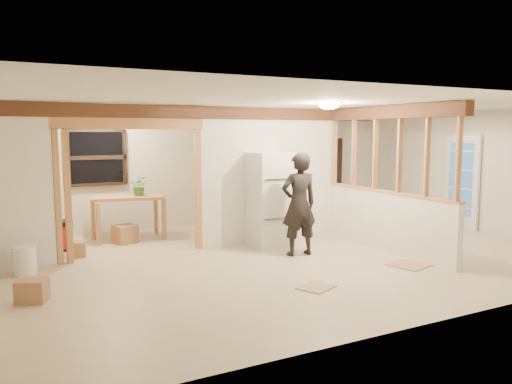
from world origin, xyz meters
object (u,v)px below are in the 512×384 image
bookshelf (322,178)px  work_table (129,218)px  refrigerator (270,199)px  woman (299,204)px  shop_vac (62,235)px

bookshelf → work_table: bearing=-174.0°
refrigerator → woman: woman is taller
woman → shop_vac: bearing=-26.9°
bookshelf → woman: bearing=-130.3°
woman → shop_vac: 4.14m
bookshelf → shop_vac: bearing=-171.7°
woman → bookshelf: (2.59, 3.05, 0.09)m
shop_vac → woman: bearing=-32.0°
shop_vac → bookshelf: size_ratio=0.28×
work_table → shop_vac: size_ratio=2.51×
woman → work_table: bearing=-43.6°
refrigerator → bookshelf: (2.67, 2.22, 0.11)m
refrigerator → shop_vac: bearing=158.5°
work_table → bookshelf: (4.82, 0.51, 0.53)m
woman → shop_vac: woman is taller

